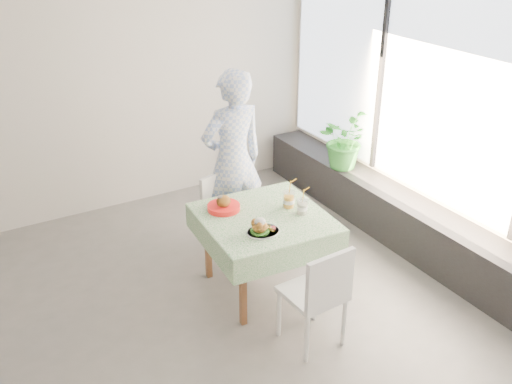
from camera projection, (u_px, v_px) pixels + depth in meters
floor at (153, 346)px, 4.51m from camera, size 6.00×6.00×0.00m
wall_back at (53, 95)px, 5.82m from camera, size 6.00×0.02×2.80m
wall_right at (449, 115)px, 5.24m from camera, size 0.02×5.00×2.80m
window_pane at (451, 89)px, 5.11m from camera, size 0.01×4.80×2.18m
window_ledge at (417, 229)px, 5.66m from camera, size 0.40×4.80×0.50m
cafe_table at (264, 244)px, 5.00m from camera, size 1.11×1.11×0.74m
chair_far at (229, 231)px, 5.62m from camera, size 0.49×0.49×0.83m
chair_near at (313, 313)px, 4.44m from camera, size 0.44×0.44×0.90m
diner at (233, 161)px, 5.52m from camera, size 0.68×0.46×1.82m
main_dish at (262, 228)px, 4.60m from camera, size 0.28×0.28×0.14m
juice_cup_orange at (289, 200)px, 4.99m from camera, size 0.11×0.11×0.30m
juice_cup_lemonade at (302, 207)px, 4.89m from camera, size 0.10×0.10×0.27m
second_dish at (224, 206)px, 4.96m from camera, size 0.29×0.29×0.14m
potted_plant at (343, 139)px, 6.29m from camera, size 0.78×0.77×0.65m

